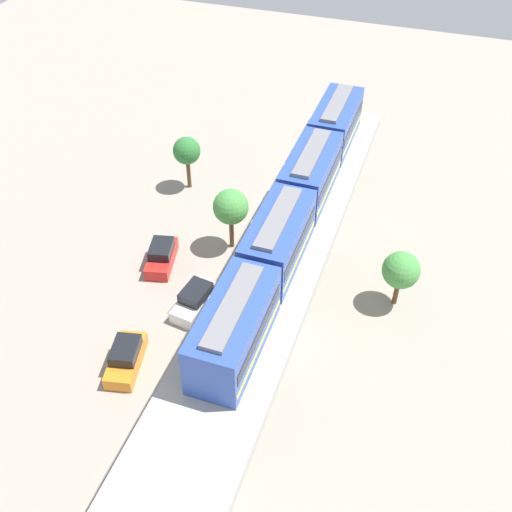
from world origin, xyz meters
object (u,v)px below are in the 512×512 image
(parked_car_red, at_px, (162,256))
(parked_car_white, at_px, (196,300))
(train, at_px, (295,205))
(tree_near_viaduct, at_px, (401,271))
(tree_far_corner, at_px, (187,151))
(parked_car_orange, at_px, (126,358))
(tree_mid_lot, at_px, (231,207))

(parked_car_red, height_order, parked_car_white, same)
(train, bearing_deg, tree_near_viaduct, 28.94)
(train, relative_size, parked_car_white, 6.23)
(parked_car_white, xyz_separation_m, tree_far_corner, (-6.59, 13.74, 2.97))
(parked_car_orange, xyz_separation_m, parked_car_red, (-2.20, 9.77, 0.00))
(train, distance_m, parked_car_orange, 14.79)
(parked_car_orange, relative_size, parked_car_white, 1.02)
(parked_car_white, xyz_separation_m, tree_mid_lot, (0.02, 7.20, 3.15))
(parked_car_red, xyz_separation_m, parked_car_white, (4.40, -3.50, 0.00))
(parked_car_red, relative_size, parked_car_white, 1.02)
(tree_near_viaduct, height_order, tree_mid_lot, tree_mid_lot)
(parked_car_orange, height_order, tree_near_viaduct, tree_near_viaduct)
(parked_car_white, relative_size, tree_far_corner, 0.88)
(train, height_order, parked_car_orange, train)
(parked_car_orange, relative_size, tree_mid_lot, 0.84)
(train, bearing_deg, parked_car_orange, -139.07)
(parked_car_orange, relative_size, tree_far_corner, 0.90)
(parked_car_white, bearing_deg, parked_car_orange, -101.55)
(parked_car_orange, bearing_deg, tree_near_viaduct, 23.67)
(parked_car_orange, bearing_deg, train, 28.48)
(parked_car_orange, bearing_deg, parked_car_white, 58.21)
(tree_near_viaduct, relative_size, tree_far_corner, 0.91)
(train, xyz_separation_m, tree_mid_lot, (-6.57, 5.85, -5.97))
(tree_near_viaduct, relative_size, tree_mid_lot, 0.86)
(parked_car_white, distance_m, tree_far_corner, 15.52)
(parked_car_white, distance_m, tree_mid_lot, 7.86)
(parked_car_white, bearing_deg, train, 19.43)
(tree_far_corner, bearing_deg, parked_car_orange, -77.63)
(parked_car_red, bearing_deg, parked_car_white, -51.88)
(parked_car_red, xyz_separation_m, tree_near_viaduct, (17.82, 1.63, 2.45))
(parked_car_red, relative_size, tree_mid_lot, 0.85)
(tree_mid_lot, bearing_deg, tree_far_corner, 135.33)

